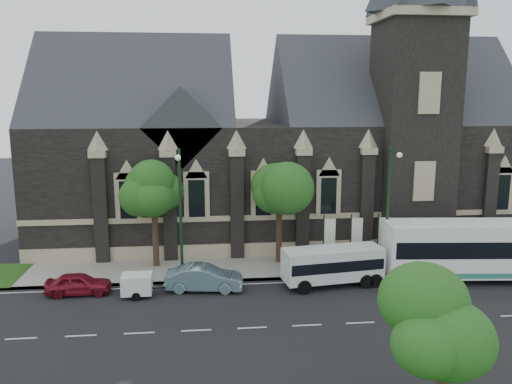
{
  "coord_description": "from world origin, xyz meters",
  "views": [
    {
      "loc": [
        -2.44,
        -25.58,
        12.38
      ],
      "look_at": [
        0.83,
        6.0,
        6.32
      ],
      "focal_mm": 35.85,
      "sensor_mm": 36.0,
      "label": 1
    }
  ],
  "objects": [
    {
      "name": "ground",
      "position": [
        0.0,
        0.0,
        0.0
      ],
      "size": [
        160.0,
        160.0,
        0.0
      ],
      "primitive_type": "plane",
      "color": "black",
      "rests_on": "ground"
    },
    {
      "name": "sidewalk",
      "position": [
        0.0,
        9.5,
        0.07
      ],
      "size": [
        80.0,
        5.0,
        0.15
      ],
      "primitive_type": "cube",
      "color": "gray",
      "rests_on": "ground"
    },
    {
      "name": "museum",
      "position": [
        5.12,
        18.78,
        8.17
      ],
      "size": [
        40.0,
        17.7,
        29.9
      ],
      "color": "black",
      "rests_on": "ground"
    },
    {
      "name": "tree_park_east",
      "position": [
        6.18,
        -9.32,
        4.62
      ],
      "size": [
        3.4,
        3.4,
        6.28
      ],
      "color": "black",
      "rests_on": "ground"
    },
    {
      "name": "tree_walk_right",
      "position": [
        3.21,
        10.71,
        5.82
      ],
      "size": [
        4.08,
        4.08,
        7.8
      ],
      "color": "black",
      "rests_on": "ground"
    },
    {
      "name": "tree_walk_left",
      "position": [
        -5.8,
        10.7,
        5.73
      ],
      "size": [
        3.91,
        3.91,
        7.64
      ],
      "color": "black",
      "rests_on": "ground"
    },
    {
      "name": "street_lamp_near",
      "position": [
        10.0,
        7.09,
        5.11
      ],
      "size": [
        0.36,
        1.88,
        9.0
      ],
      "color": "black",
      "rests_on": "ground"
    },
    {
      "name": "street_lamp_mid",
      "position": [
        -4.0,
        7.09,
        5.11
      ],
      "size": [
        0.36,
        1.88,
        9.0
      ],
      "color": "black",
      "rests_on": "ground"
    },
    {
      "name": "banner_flag_left",
      "position": [
        6.29,
        9.0,
        2.38
      ],
      "size": [
        0.9,
        0.1,
        4.0
      ],
      "color": "black",
      "rests_on": "ground"
    },
    {
      "name": "banner_flag_center",
      "position": [
        8.29,
        9.0,
        2.38
      ],
      "size": [
        0.9,
        0.1,
        4.0
      ],
      "color": "black",
      "rests_on": "ground"
    },
    {
      "name": "banner_flag_right",
      "position": [
        10.29,
        9.0,
        2.38
      ],
      "size": [
        0.9,
        0.1,
        4.0
      ],
      "color": "black",
      "rests_on": "ground"
    },
    {
      "name": "tour_coach",
      "position": [
        16.47,
        5.72,
        2.16
      ],
      "size": [
        13.86,
        4.1,
        3.99
      ],
      "rotation": [
        0.0,
        0.0,
        -0.09
      ],
      "color": "white",
      "rests_on": "ground"
    },
    {
      "name": "shuttle_bus",
      "position": [
        5.89,
        5.75,
        1.47
      ],
      "size": [
        6.76,
        3.09,
        2.52
      ],
      "rotation": [
        0.0,
        0.0,
        0.13
      ],
      "color": "silver",
      "rests_on": "ground"
    },
    {
      "name": "box_trailer",
      "position": [
        -6.71,
        5.11,
        0.81
      ],
      "size": [
        2.68,
        1.57,
        1.43
      ],
      "rotation": [
        0.0,
        0.0,
        0.01
      ],
      "color": "silver",
      "rests_on": "ground"
    },
    {
      "name": "sedan",
      "position": [
        -2.55,
        5.74,
        0.81
      ],
      "size": [
        5.11,
        2.31,
        1.63
      ],
      "primitive_type": "imported",
      "rotation": [
        0.0,
        0.0,
        1.45
      ],
      "color": "#7191A3",
      "rests_on": "ground"
    },
    {
      "name": "car_far_red",
      "position": [
        -10.42,
        5.89,
        0.68
      ],
      "size": [
        4.06,
        1.72,
        1.37
      ],
      "primitive_type": "imported",
      "rotation": [
        0.0,
        0.0,
        1.6
      ],
      "color": "maroon",
      "rests_on": "ground"
    }
  ]
}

